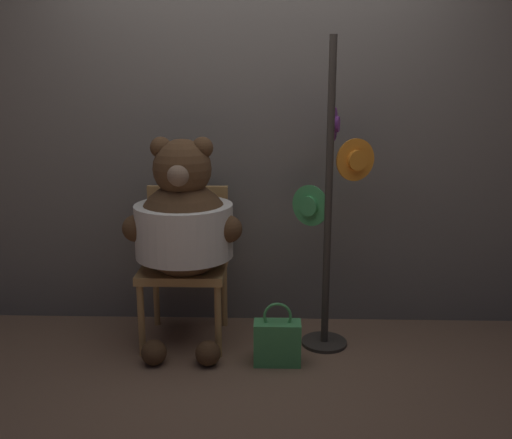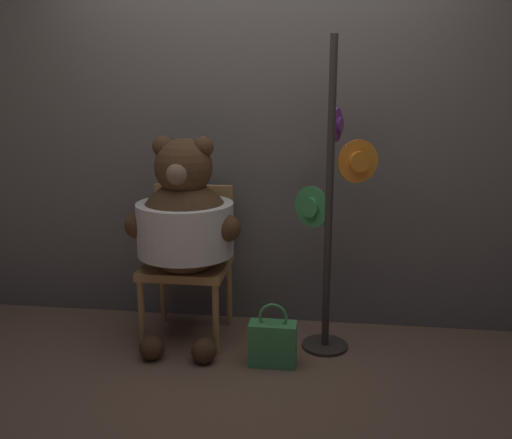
{
  "view_description": "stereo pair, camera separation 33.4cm",
  "coord_description": "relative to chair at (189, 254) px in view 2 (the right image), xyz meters",
  "views": [
    {
      "loc": [
        0.14,
        -3.12,
        1.59
      ],
      "look_at": [
        0.05,
        0.13,
        0.8
      ],
      "focal_mm": 40.0,
      "sensor_mm": 36.0,
      "label": 1
    },
    {
      "loc": [
        0.47,
        -3.09,
        1.59
      ],
      "look_at": [
        0.05,
        0.13,
        0.8
      ],
      "focal_mm": 40.0,
      "sensor_mm": 36.0,
      "label": 2
    }
  ],
  "objects": [
    {
      "name": "ground_plane",
      "position": [
        0.4,
        -0.26,
        -0.52
      ],
      "size": [
        14.0,
        14.0,
        0.0
      ],
      "primitive_type": "plane",
      "color": "brown"
    },
    {
      "name": "chair",
      "position": [
        0.0,
        0.0,
        0.0
      ],
      "size": [
        0.51,
        0.5,
        0.94
      ],
      "color": "#B2844C",
      "rests_on": "ground_plane"
    },
    {
      "name": "hat_display_rack",
      "position": [
        0.88,
        -0.08,
        0.32
      ],
      "size": [
        0.48,
        0.35,
        1.84
      ],
      "color": "#332D28",
      "rests_on": "ground_plane"
    },
    {
      "name": "teddy_bear",
      "position": [
        0.02,
        -0.16,
        0.25
      ],
      "size": [
        0.69,
        0.62,
        1.28
      ],
      "color": "#4C331E",
      "rests_on": "ground_plane"
    },
    {
      "name": "wall_back",
      "position": [
        0.4,
        0.31,
        0.85
      ],
      "size": [
        8.0,
        0.1,
        2.76
      ],
      "color": "#66605B",
      "rests_on": "ground_plane"
    },
    {
      "name": "handbag_on_ground",
      "position": [
        0.57,
        -0.38,
        -0.39
      ],
      "size": [
        0.27,
        0.13,
        0.37
      ],
      "color": "#479E56",
      "rests_on": "ground_plane"
    }
  ]
}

